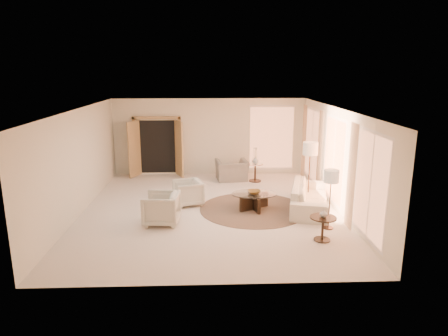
{
  "coord_description": "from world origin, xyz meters",
  "views": [
    {
      "loc": [
        -0.02,
        -10.54,
        3.8
      ],
      "look_at": [
        0.4,
        0.4,
        1.1
      ],
      "focal_mm": 32.0,
      "sensor_mm": 36.0,
      "label": 1
    }
  ],
  "objects_px": {
    "sofa": "(310,196)",
    "armchair_right": "(161,207)",
    "bowl": "(254,192)",
    "end_vase": "(324,213)",
    "floor_lamp_far": "(331,179)",
    "side_vase": "(255,160)",
    "coffee_table": "(254,199)",
    "side_table": "(255,171)",
    "end_table": "(323,224)",
    "floor_lamp_near": "(310,151)",
    "armchair_left": "(188,191)",
    "accent_chair": "(232,167)"
  },
  "relations": [
    {
      "from": "end_table",
      "to": "floor_lamp_near",
      "type": "distance_m",
      "value": 3.01
    },
    {
      "from": "floor_lamp_near",
      "to": "floor_lamp_far",
      "type": "bearing_deg",
      "value": -90.0
    },
    {
      "from": "armchair_left",
      "to": "armchair_right",
      "type": "distance_m",
      "value": 1.56
    },
    {
      "from": "floor_lamp_far",
      "to": "side_vase",
      "type": "relative_size",
      "value": 5.93
    },
    {
      "from": "end_vase",
      "to": "floor_lamp_far",
      "type": "bearing_deg",
      "value": 63.53
    },
    {
      "from": "armchair_right",
      "to": "coffee_table",
      "type": "height_order",
      "value": "armchair_right"
    },
    {
      "from": "armchair_left",
      "to": "floor_lamp_far",
      "type": "xyz_separation_m",
      "value": [
        3.54,
        -1.93,
        0.87
      ]
    },
    {
      "from": "floor_lamp_near",
      "to": "end_vase",
      "type": "relative_size",
      "value": 9.72
    },
    {
      "from": "armchair_right",
      "to": "end_table",
      "type": "distance_m",
      "value": 3.97
    },
    {
      "from": "floor_lamp_far",
      "to": "bowl",
      "type": "xyz_separation_m",
      "value": [
        -1.68,
        1.45,
        -0.76
      ]
    },
    {
      "from": "armchair_left",
      "to": "armchair_right",
      "type": "height_order",
      "value": "armchair_right"
    },
    {
      "from": "accent_chair",
      "to": "side_vase",
      "type": "xyz_separation_m",
      "value": [
        0.8,
        -0.2,
        0.28
      ]
    },
    {
      "from": "bowl",
      "to": "side_vase",
      "type": "distance_m",
      "value": 2.91
    },
    {
      "from": "end_table",
      "to": "bowl",
      "type": "distance_m",
      "value": 2.53
    },
    {
      "from": "sofa",
      "to": "side_table",
      "type": "relative_size",
      "value": 3.84
    },
    {
      "from": "bowl",
      "to": "end_vase",
      "type": "bearing_deg",
      "value": -58.27
    },
    {
      "from": "armchair_right",
      "to": "accent_chair",
      "type": "height_order",
      "value": "accent_chair"
    },
    {
      "from": "accent_chair",
      "to": "floor_lamp_near",
      "type": "xyz_separation_m",
      "value": [
        2.12,
        -2.45,
        1.04
      ]
    },
    {
      "from": "end_table",
      "to": "floor_lamp_far",
      "type": "relative_size",
      "value": 0.4
    },
    {
      "from": "accent_chair",
      "to": "floor_lamp_near",
      "type": "relative_size",
      "value": 0.61
    },
    {
      "from": "sofa",
      "to": "end_table",
      "type": "height_order",
      "value": "sofa"
    },
    {
      "from": "sofa",
      "to": "armchair_left",
      "type": "distance_m",
      "value": 3.46
    },
    {
      "from": "armchair_right",
      "to": "coffee_table",
      "type": "xyz_separation_m",
      "value": [
        2.46,
        0.97,
        -0.15
      ]
    },
    {
      "from": "accent_chair",
      "to": "end_table",
      "type": "distance_m",
      "value": 5.52
    },
    {
      "from": "armchair_right",
      "to": "side_vase",
      "type": "height_order",
      "value": "side_vase"
    },
    {
      "from": "accent_chair",
      "to": "armchair_left",
      "type": "bearing_deg",
      "value": 54.04
    },
    {
      "from": "end_table",
      "to": "coffee_table",
      "type": "bearing_deg",
      "value": 121.73
    },
    {
      "from": "floor_lamp_near",
      "to": "floor_lamp_far",
      "type": "xyz_separation_m",
      "value": [
        -0.0,
        -2.08,
        -0.25
      ]
    },
    {
      "from": "sofa",
      "to": "side_table",
      "type": "height_order",
      "value": "sofa"
    },
    {
      "from": "armchair_right",
      "to": "coffee_table",
      "type": "relative_size",
      "value": 0.53
    },
    {
      "from": "coffee_table",
      "to": "bowl",
      "type": "height_order",
      "value": "bowl"
    },
    {
      "from": "side_table",
      "to": "end_table",
      "type": "bearing_deg",
      "value": -79.09
    },
    {
      "from": "floor_lamp_far",
      "to": "bowl",
      "type": "relative_size",
      "value": 4.17
    },
    {
      "from": "side_table",
      "to": "end_vase",
      "type": "distance_m",
      "value": 5.12
    },
    {
      "from": "floor_lamp_far",
      "to": "bowl",
      "type": "distance_m",
      "value": 2.34
    },
    {
      "from": "side_table",
      "to": "bowl",
      "type": "xyz_separation_m",
      "value": [
        -0.36,
        -2.88,
        0.12
      ]
    },
    {
      "from": "sofa",
      "to": "floor_lamp_far",
      "type": "height_order",
      "value": "floor_lamp_far"
    },
    {
      "from": "armchair_left",
      "to": "floor_lamp_far",
      "type": "relative_size",
      "value": 0.53
    },
    {
      "from": "coffee_table",
      "to": "end_vase",
      "type": "distance_m",
      "value": 2.55
    },
    {
      "from": "armchair_right",
      "to": "end_vase",
      "type": "relative_size",
      "value": 4.8
    },
    {
      "from": "sofa",
      "to": "coffee_table",
      "type": "xyz_separation_m",
      "value": [
        -1.56,
        0.01,
        -0.07
      ]
    },
    {
      "from": "side_vase",
      "to": "sofa",
      "type": "bearing_deg",
      "value": -67.45
    },
    {
      "from": "accent_chair",
      "to": "side_table",
      "type": "height_order",
      "value": "accent_chair"
    },
    {
      "from": "accent_chair",
      "to": "side_table",
      "type": "xyz_separation_m",
      "value": [
        0.8,
        -0.2,
        -0.09
      ]
    },
    {
      "from": "end_table",
      "to": "end_vase",
      "type": "xyz_separation_m",
      "value": [
        0.0,
        -0.0,
        0.27
      ]
    },
    {
      "from": "armchair_left",
      "to": "armchair_right",
      "type": "xyz_separation_m",
      "value": [
        -0.6,
        -1.45,
        0.05
      ]
    },
    {
      "from": "end_table",
      "to": "floor_lamp_far",
      "type": "distance_m",
      "value": 1.17
    },
    {
      "from": "sofa",
      "to": "armchair_right",
      "type": "height_order",
      "value": "armchair_right"
    },
    {
      "from": "sofa",
      "to": "end_vase",
      "type": "height_order",
      "value": "end_vase"
    },
    {
      "from": "accent_chair",
      "to": "bowl",
      "type": "distance_m",
      "value": 3.11
    }
  ]
}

